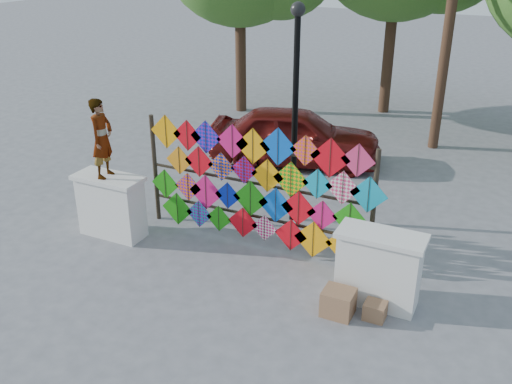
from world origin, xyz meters
The scene contains 9 objects.
ground centered at (0.00, 0.00, 0.00)m, with size 80.00×80.00×0.00m, color gray.
parapet_left centered at (-2.70, -0.20, 0.65)m, with size 1.40×0.65×1.28m.
parapet_right centered at (2.70, -0.20, 0.65)m, with size 1.40×0.65×1.28m.
kite_rack centered at (0.10, 0.72, 1.23)m, with size 4.95×0.24×2.45m.
vendor_woman centered at (-2.74, -0.20, 2.05)m, with size 0.56×0.37×1.54m, color #99999E.
sedan centered at (-0.91, 5.12, 0.76)m, with size 1.79×4.44×1.51m, color maroon.
lamppost centered at (0.30, 2.00, 2.69)m, with size 0.28×0.28×4.46m.
cardboard_box_near centered at (2.24, -0.79, 0.22)m, with size 0.49×0.44×0.44m, color #8D6444.
cardboard_box_far centered at (2.80, -0.64, 0.14)m, with size 0.34×0.31×0.28m, color #8D6444.
Camera 1 is at (4.34, -8.16, 5.55)m, focal length 40.00 mm.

